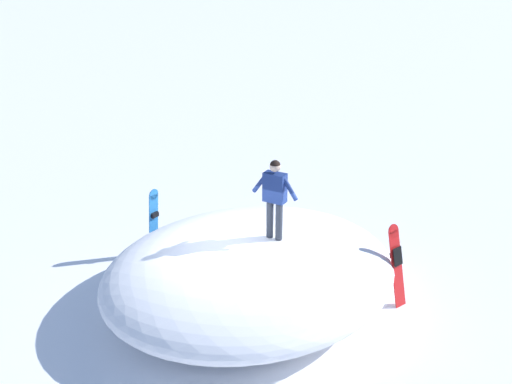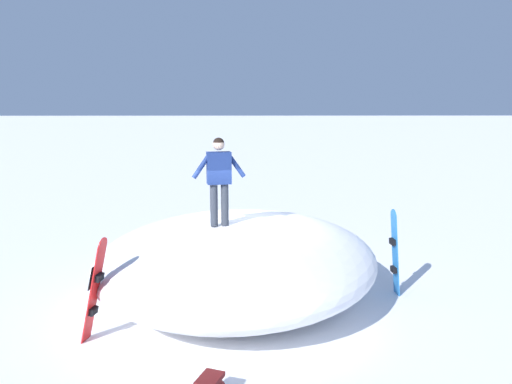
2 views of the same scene
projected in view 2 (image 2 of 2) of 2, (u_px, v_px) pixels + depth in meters
name	position (u px, v px, depth m)	size (l,w,h in m)	color
ground	(248.00, 285.00, 10.62)	(240.00, 240.00, 0.00)	white
snow_mound	(237.00, 258.00, 10.01)	(6.13, 5.29, 1.46)	white
snowboarder_standing	(219.00, 174.00, 9.37)	(0.30, 0.98, 1.61)	#333842
snowboard_primary_upright	(395.00, 251.00, 9.98)	(0.29, 0.21, 1.70)	#2672BF
snowboard_secondary_upright	(95.00, 288.00, 8.01)	(0.36, 0.46, 1.69)	red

